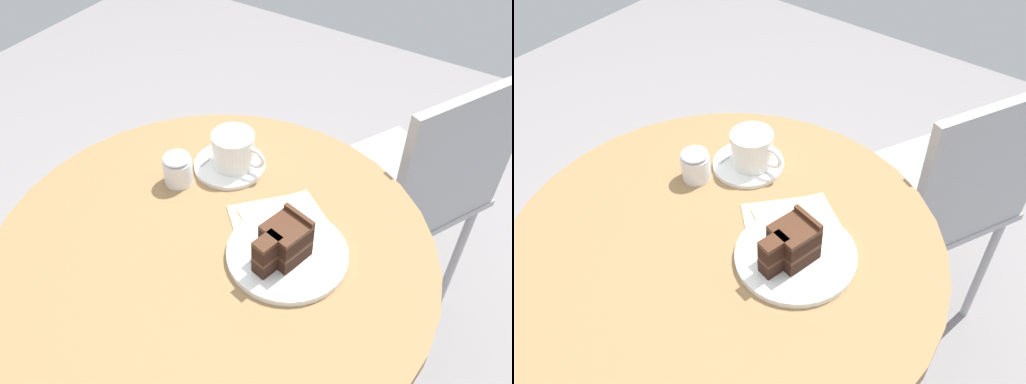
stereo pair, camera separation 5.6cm
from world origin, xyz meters
The scene contains 10 objects.
cafe_table centered at (0.00, 0.00, 0.63)m, with size 0.78×0.78×0.75m.
saucer centered at (-0.10, 0.19, 0.76)m, with size 0.14×0.14×0.01m.
coffee_cup centered at (-0.09, 0.19, 0.80)m, with size 0.12×0.09×0.07m.
teaspoon centered at (-0.14, 0.21, 0.76)m, with size 0.02×0.10×0.00m.
cake_plate centered at (0.12, 0.05, 0.76)m, with size 0.21×0.21×0.01m.
cake_slice centered at (0.12, 0.04, 0.80)m, with size 0.08×0.11×0.08m.
fork centered at (0.08, 0.08, 0.77)m, with size 0.02×0.14×0.00m.
napkin centered at (0.08, 0.10, 0.75)m, with size 0.22×0.23×0.00m.
cafe_chair centered at (0.20, 0.60, 0.52)m, with size 0.51×0.51×0.86m.
sugar_pot centered at (-0.15, 0.10, 0.79)m, with size 0.06×0.06×0.07m.
Camera 1 is at (0.40, -0.48, 1.47)m, focal length 38.00 mm.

